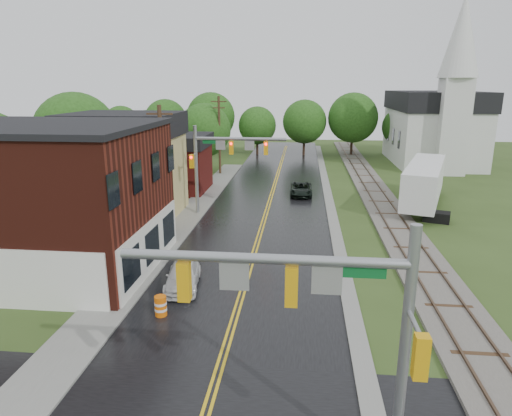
% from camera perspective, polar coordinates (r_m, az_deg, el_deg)
% --- Properties ---
extents(main_road, '(10.00, 90.00, 0.02)m').
position_cam_1_polar(main_road, '(39.95, 1.54, 0.24)').
color(main_road, black).
rests_on(main_road, ground).
extents(curb_right, '(0.80, 70.00, 0.12)m').
position_cam_1_polar(curb_right, '(44.76, 8.95, 1.70)').
color(curb_right, gray).
rests_on(curb_right, ground).
extents(sidewalk_left, '(2.40, 50.00, 0.12)m').
position_cam_1_polar(sidewalk_left, '(36.21, -8.92, -1.55)').
color(sidewalk_left, gray).
rests_on(sidewalk_left, ground).
extents(brick_building, '(14.30, 10.30, 8.30)m').
position_cam_1_polar(brick_building, '(28.75, -26.65, 1.14)').
color(brick_building, '#4A180F').
rests_on(brick_building, ground).
extents(yellow_house, '(8.00, 7.00, 6.40)m').
position_cam_1_polar(yellow_house, '(37.86, -15.79, 3.79)').
color(yellow_house, tan).
rests_on(yellow_house, ground).
extents(darkred_building, '(7.00, 6.00, 4.40)m').
position_cam_1_polar(darkred_building, '(46.08, -10.49, 4.82)').
color(darkred_building, '#3F0F0C').
rests_on(darkred_building, ground).
extents(church, '(10.40, 18.40, 20.00)m').
position_cam_1_polar(church, '(64.67, 21.59, 10.22)').
color(church, silver).
rests_on(church, ground).
extents(railroad, '(3.20, 80.00, 0.30)m').
position_cam_1_polar(railroad, '(45.23, 14.78, 1.65)').
color(railroad, '#59544C').
rests_on(railroad, ground).
extents(traffic_signal_near, '(7.34, 0.30, 7.20)m').
position_cam_1_polar(traffic_signal_near, '(11.80, 8.15, -12.14)').
color(traffic_signal_near, gray).
rests_on(traffic_signal_near, ground).
extents(traffic_signal_far, '(7.34, 0.43, 7.20)m').
position_cam_1_polar(traffic_signal_far, '(36.44, -4.26, 6.73)').
color(traffic_signal_far, gray).
rests_on(traffic_signal_far, ground).
extents(utility_pole_b, '(1.80, 0.28, 9.00)m').
position_cam_1_polar(utility_pole_b, '(32.48, -11.62, 4.95)').
color(utility_pole_b, '#382616').
rests_on(utility_pole_b, ground).
extents(utility_pole_c, '(1.80, 0.28, 9.00)m').
position_cam_1_polar(utility_pole_c, '(53.66, -4.60, 9.19)').
color(utility_pole_c, '#382616').
rests_on(utility_pole_c, ground).
extents(tree_left_b, '(7.60, 7.60, 9.69)m').
position_cam_1_polar(tree_left_b, '(45.64, -21.42, 8.40)').
color(tree_left_b, black).
rests_on(tree_left_b, ground).
extents(tree_left_c, '(6.00, 6.00, 7.65)m').
position_cam_1_polar(tree_left_c, '(51.53, -13.24, 8.36)').
color(tree_left_c, black).
rests_on(tree_left_c, ground).
extents(tree_left_e, '(6.40, 6.40, 8.16)m').
position_cam_1_polar(tree_left_e, '(55.91, -6.34, 9.49)').
color(tree_left_e, black).
rests_on(tree_left_e, ground).
extents(suv_dark, '(2.08, 4.42, 1.22)m').
position_cam_1_polar(suv_dark, '(43.88, 5.66, 2.36)').
color(suv_dark, black).
rests_on(suv_dark, ground).
extents(pickup_white, '(2.19, 4.26, 1.18)m').
position_cam_1_polar(pickup_white, '(24.56, -9.11, -8.39)').
color(pickup_white, silver).
rests_on(pickup_white, ground).
extents(semi_trailer, '(6.26, 12.25, 3.81)m').
position_cam_1_polar(semi_trailer, '(41.76, 20.31, 3.14)').
color(semi_trailer, black).
rests_on(semi_trailer, ground).
extents(construction_barrel, '(0.64, 0.64, 0.98)m').
position_cam_1_polar(construction_barrel, '(21.89, -11.83, -11.91)').
color(construction_barrel, '#DE5F09').
rests_on(construction_barrel, ground).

